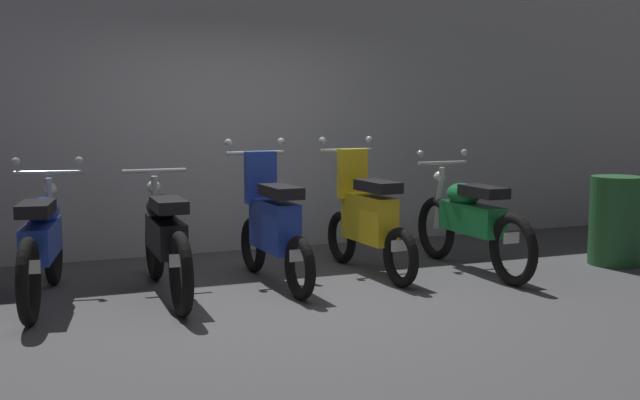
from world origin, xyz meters
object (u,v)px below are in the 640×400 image
at_px(motorbike_slot_0, 42,242).
at_px(motorbike_slot_2, 273,226).
at_px(motorbike_slot_1, 165,238).
at_px(trash_bin, 616,221).
at_px(motorbike_slot_3, 367,219).
at_px(motorbike_slot_4, 470,220).

distance_m(motorbike_slot_0, motorbike_slot_2, 1.94).
bearing_deg(motorbike_slot_1, trash_bin, -4.82).
xyz_separation_m(motorbike_slot_3, trash_bin, (2.50, -0.54, -0.08)).
relative_size(motorbike_slot_3, trash_bin, 1.88).
xyz_separation_m(motorbike_slot_0, motorbike_slot_3, (2.90, 0.02, 0.04)).
relative_size(motorbike_slot_1, motorbike_slot_4, 1.00).
distance_m(motorbike_slot_1, motorbike_slot_4, 2.91).
relative_size(motorbike_slot_3, motorbike_slot_4, 0.86).
bearing_deg(motorbike_slot_3, motorbike_slot_0, -179.57).
height_order(motorbike_slot_2, motorbike_slot_4, motorbike_slot_2).
xyz_separation_m(motorbike_slot_1, motorbike_slot_2, (0.97, 0.08, 0.04)).
height_order(motorbike_slot_3, trash_bin, motorbike_slot_3).
bearing_deg(motorbike_slot_0, motorbike_slot_1, -8.72).
height_order(motorbike_slot_4, trash_bin, motorbike_slot_4).
bearing_deg(trash_bin, motorbike_slot_2, 172.53).
relative_size(motorbike_slot_1, trash_bin, 2.19).
bearing_deg(motorbike_slot_3, motorbike_slot_4, -15.21).
xyz_separation_m(motorbike_slot_3, motorbike_slot_4, (0.97, -0.26, -0.04)).
distance_m(motorbike_slot_1, motorbike_slot_3, 1.95).
bearing_deg(motorbike_slot_4, motorbike_slot_2, 174.83).
bearing_deg(motorbike_slot_3, motorbike_slot_1, -174.99).
height_order(motorbike_slot_0, motorbike_slot_3, motorbike_slot_3).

